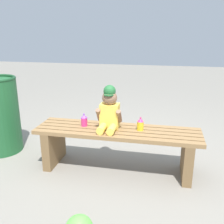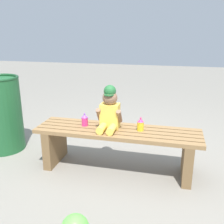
# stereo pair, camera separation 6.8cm
# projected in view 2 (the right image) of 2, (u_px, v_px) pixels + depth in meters

# --- Properties ---
(ground_plane) EXTENTS (16.00, 16.00, 0.00)m
(ground_plane) POSITION_uv_depth(u_px,v_px,m) (117.00, 169.00, 2.48)
(ground_plane) COLOR gray
(park_bench) EXTENTS (1.52, 0.39, 0.41)m
(park_bench) POSITION_uv_depth(u_px,v_px,m) (117.00, 143.00, 2.40)
(park_bench) COLOR olive
(park_bench) RESTS_ON ground_plane
(child_figure) EXTENTS (0.23, 0.27, 0.40)m
(child_figure) POSITION_uv_depth(u_px,v_px,m) (109.00, 110.00, 2.33)
(child_figure) COLOR #F2C64C
(child_figure) RESTS_ON park_bench
(sippy_cup_left) EXTENTS (0.06, 0.06, 0.12)m
(sippy_cup_left) POSITION_uv_depth(u_px,v_px,m) (85.00, 120.00, 2.43)
(sippy_cup_left) COLOR #E5337F
(sippy_cup_left) RESTS_ON park_bench
(sippy_cup_right) EXTENTS (0.06, 0.06, 0.12)m
(sippy_cup_right) POSITION_uv_depth(u_px,v_px,m) (141.00, 124.00, 2.31)
(sippy_cup_right) COLOR yellow
(sippy_cup_right) RESTS_ON park_bench
(trash_bin) EXTENTS (0.44, 0.44, 0.82)m
(trash_bin) POSITION_uv_depth(u_px,v_px,m) (1.00, 114.00, 2.79)
(trash_bin) COLOR #1E592D
(trash_bin) RESTS_ON ground_plane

